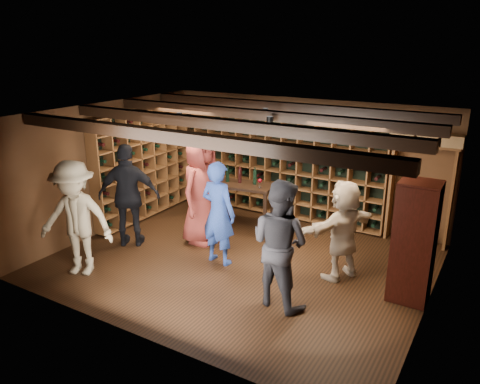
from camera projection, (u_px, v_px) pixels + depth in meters
The scene contains 13 objects.
ground at pixel (241, 261), 8.00m from camera, with size 6.00×6.00×0.00m, color black.
room_shell at pixel (242, 119), 7.29m from camera, with size 6.00×6.00×6.00m.
wine_rack_back at pixel (276, 163), 9.81m from camera, with size 4.65×0.30×2.20m.
wine_rack_left at pixel (144, 164), 9.69m from camera, with size 0.30×2.65×2.20m.
crate_shelf at pixel (425, 161), 8.24m from camera, with size 1.20×0.32×2.07m.
display_cabinet at pixel (413, 244), 6.58m from camera, with size 0.55×0.50×1.75m.
man_blue_shirt at pixel (218, 213), 7.71m from camera, with size 0.64×0.42×1.76m, color navy.
man_grey_suit at pixel (280, 244), 6.45m from camera, with size 0.90×0.70×1.84m, color black.
guest_red_floral at pixel (201, 190), 8.49m from camera, with size 0.98×0.64×2.01m, color maroon.
guest_woman_black at pixel (129, 196), 8.36m from camera, with size 1.11×0.46×1.89m, color black.
guest_khaki at pixel (76, 219), 7.32m from camera, with size 1.21×0.69×1.87m, color gray.
guest_beige at pixel (343, 230), 7.23m from camera, with size 1.48×0.47×1.60m, color tan.
tasting_table at pixel (241, 189), 9.14m from camera, with size 1.33×0.84×1.21m.
Camera 1 is at (3.69, -6.24, 3.60)m, focal length 35.00 mm.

